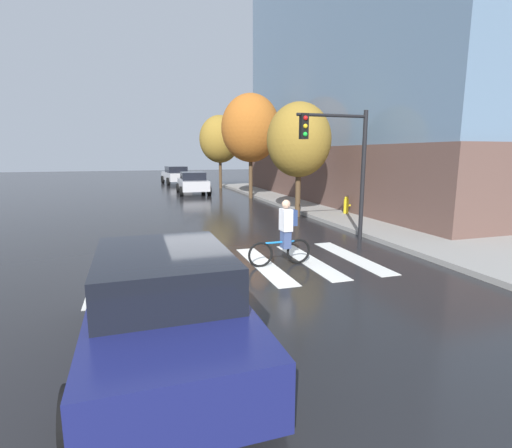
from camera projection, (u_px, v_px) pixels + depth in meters
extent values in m
plane|color=black|center=(220.00, 269.00, 9.51)|extent=(120.00, 120.00, 0.00)
cube|color=gray|center=(491.00, 242.00, 12.08)|extent=(6.50, 50.00, 0.15)
cube|color=silver|center=(104.00, 279.00, 8.72)|extent=(0.55, 3.52, 0.01)
cube|color=silver|center=(162.00, 274.00, 9.10)|extent=(0.55, 3.52, 0.01)
cube|color=silver|center=(215.00, 269.00, 9.48)|extent=(0.55, 3.52, 0.01)
cube|color=silver|center=(264.00, 265.00, 9.86)|extent=(0.55, 3.52, 0.01)
cube|color=silver|center=(309.00, 261.00, 10.24)|extent=(0.55, 3.52, 0.01)
cube|color=silver|center=(351.00, 257.00, 10.61)|extent=(0.55, 3.52, 0.01)
cylinder|color=#473D1E|center=(219.00, 296.00, 7.70)|extent=(0.64, 0.64, 0.01)
cube|color=navy|center=(165.00, 312.00, 5.25)|extent=(1.91, 4.62, 0.70)
cube|color=black|center=(164.00, 271.00, 4.99)|extent=(1.68, 2.22, 0.55)
cylinder|color=black|center=(99.00, 305.00, 6.39)|extent=(0.25, 0.68, 0.68)
cylinder|color=black|center=(212.00, 292.00, 6.98)|extent=(0.25, 0.68, 0.68)
cylinder|color=black|center=(77.00, 419.00, 3.64)|extent=(0.25, 0.68, 0.68)
cylinder|color=black|center=(267.00, 382.00, 4.23)|extent=(0.25, 0.68, 0.68)
cube|color=#B7B7BC|center=(193.00, 184.00, 27.33)|extent=(1.95, 4.55, 0.68)
cube|color=black|center=(193.00, 176.00, 27.08)|extent=(1.68, 2.20, 0.54)
cylinder|color=black|center=(178.00, 188.00, 28.50)|extent=(0.25, 0.67, 0.66)
cylinder|color=black|center=(203.00, 187.00, 29.01)|extent=(0.25, 0.67, 0.66)
cylinder|color=black|center=(181.00, 191.00, 25.78)|extent=(0.25, 0.67, 0.66)
cylinder|color=black|center=(209.00, 191.00, 26.28)|extent=(0.25, 0.67, 0.66)
cube|color=#B7B7BC|center=(176.00, 176.00, 36.40)|extent=(2.36, 4.95, 0.73)
cube|color=black|center=(176.00, 169.00, 36.14)|extent=(1.92, 2.44, 0.57)
cylinder|color=black|center=(163.00, 179.00, 37.48)|extent=(0.31, 0.73, 0.71)
cylinder|color=black|center=(183.00, 179.00, 38.24)|extent=(0.31, 0.73, 0.71)
cylinder|color=black|center=(168.00, 181.00, 34.70)|extent=(0.31, 0.73, 0.71)
cylinder|color=black|center=(190.00, 181.00, 35.46)|extent=(0.31, 0.73, 0.71)
torus|color=black|center=(298.00, 251.00, 9.96)|extent=(0.66, 0.08, 0.66)
torus|color=black|center=(260.00, 255.00, 9.62)|extent=(0.66, 0.08, 0.66)
cylinder|color=#1972BF|center=(280.00, 242.00, 9.74)|extent=(0.89, 0.07, 0.05)
cylinder|color=#1972BF|center=(286.00, 239.00, 9.78)|extent=(0.04, 0.04, 0.45)
cube|color=#384772|center=(286.00, 237.00, 9.77)|extent=(0.21, 0.29, 0.56)
cube|color=silver|center=(286.00, 220.00, 9.69)|extent=(0.25, 0.37, 0.56)
sphere|color=tan|center=(286.00, 204.00, 9.61)|extent=(0.22, 0.22, 0.22)
cube|color=navy|center=(292.00, 217.00, 9.73)|extent=(0.17, 0.28, 0.40)
cylinder|color=black|center=(363.00, 176.00, 12.61)|extent=(0.14, 0.14, 4.20)
cylinder|color=black|center=(332.00, 115.00, 11.91)|extent=(2.40, 0.10, 0.10)
cube|color=black|center=(304.00, 126.00, 11.69)|extent=(0.24, 0.20, 0.76)
sphere|color=red|center=(306.00, 118.00, 11.54)|extent=(0.14, 0.14, 0.14)
sphere|color=gold|center=(305.00, 126.00, 11.59)|extent=(0.14, 0.14, 0.14)
sphere|color=green|center=(305.00, 134.00, 11.63)|extent=(0.14, 0.14, 0.14)
cylinder|color=gold|center=(346.00, 206.00, 17.40)|extent=(0.22, 0.22, 0.65)
sphere|color=gold|center=(346.00, 198.00, 17.34)|extent=(0.18, 0.18, 0.18)
cylinder|color=gold|center=(349.00, 205.00, 17.45)|extent=(0.12, 0.09, 0.09)
cylinder|color=#4C3823|center=(298.00, 191.00, 17.36)|extent=(0.24, 0.24, 2.29)
ellipsoid|color=olive|center=(299.00, 140.00, 16.95)|extent=(2.85, 2.85, 3.28)
cylinder|color=#4C3823|center=(251.00, 175.00, 24.45)|extent=(0.24, 0.24, 2.94)
ellipsoid|color=#A5591E|center=(251.00, 128.00, 23.92)|extent=(3.66, 3.66, 4.21)
cylinder|color=#4C3823|center=(220.00, 172.00, 31.74)|extent=(0.24, 0.24, 2.68)
ellipsoid|color=olive|center=(220.00, 139.00, 31.26)|extent=(3.33, 3.33, 3.83)
cube|color=brown|center=(431.00, 173.00, 24.76)|extent=(17.86, 22.10, 3.20)
cube|color=slate|center=(441.00, 52.00, 23.43)|extent=(17.50, 21.66, 11.52)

